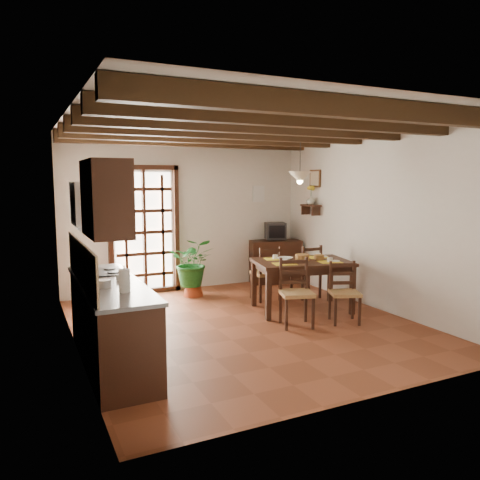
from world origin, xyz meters
TOP-DOWN VIEW (x-y plane):
  - ground_plane at (0.00, 0.00)m, footprint 5.00×5.00m
  - room_shell at (0.00, 0.00)m, footprint 4.52×5.02m
  - ceiling_beams at (0.00, 0.00)m, footprint 4.50×4.34m
  - french_door at (-0.80, 2.45)m, footprint 1.26×0.11m
  - kitchen_counter at (-1.96, -0.60)m, footprint 0.64×2.25m
  - upper_cabinet at (-2.08, -1.30)m, footprint 0.35×0.80m
  - range_hood at (-2.05, -0.05)m, footprint 0.38×0.60m
  - counter_items at (-1.95, -0.51)m, footprint 0.50×1.43m
  - dining_table at (1.12, 0.31)m, footprint 1.61×1.21m
  - chair_near_left at (0.61, -0.34)m, footprint 0.54×0.52m
  - chair_near_right at (1.32, -0.49)m, footprint 0.51×0.50m
  - chair_far_left at (0.93, 1.11)m, footprint 0.44×0.42m
  - chair_far_right at (1.63, 0.96)m, footprint 0.43×0.41m
  - table_setting at (1.12, 0.31)m, footprint 1.05×0.70m
  - table_bowl at (0.88, 0.41)m, footprint 0.28×0.28m
  - sideboard at (1.74, 2.23)m, footprint 1.07×0.67m
  - crt_tv at (1.74, 2.22)m, footprint 0.47×0.46m
  - fuse_box at (1.50, 2.48)m, footprint 0.25×0.03m
  - plant_pot at (-0.10, 1.88)m, footprint 0.35×0.35m
  - potted_plant at (-0.10, 1.88)m, footprint 2.50×2.36m
  - wall_shelf at (2.14, 1.60)m, footprint 0.20×0.42m
  - shelf_vase at (2.14, 1.60)m, footprint 0.15×0.15m
  - shelf_flowers at (2.14, 1.60)m, footprint 0.14×0.14m
  - framed_picture at (2.22, 1.60)m, footprint 0.03×0.32m
  - pendant_lamp at (1.12, 0.41)m, footprint 0.36×0.36m

SIDE VIEW (x-z plane):
  - ground_plane at x=0.00m, z-range 0.00..0.00m
  - plant_pot at x=-0.10m, z-range 0.00..0.22m
  - chair_near_right at x=1.32m, z-range -0.16..0.70m
  - chair_far_right at x=1.63m, z-range -0.17..0.75m
  - chair_far_left at x=0.93m, z-range -0.17..0.75m
  - chair_near_left at x=0.61m, z-range -0.18..0.76m
  - sideboard at x=1.74m, z-range 0.00..0.84m
  - kitchen_counter at x=-1.96m, z-range -0.22..1.16m
  - potted_plant at x=-0.10m, z-range -0.53..1.67m
  - dining_table at x=1.12m, z-range 0.29..1.08m
  - table_bowl at x=0.88m, z-range 0.78..0.84m
  - table_setting at x=1.12m, z-range 0.80..0.89m
  - counter_items at x=-1.95m, z-range 0.83..1.08m
  - crt_tv at x=1.74m, z-range 0.87..1.19m
  - french_door at x=-0.80m, z-range 0.02..2.34m
  - wall_shelf at x=2.14m, z-range 1.41..1.61m
  - shelf_vase at x=2.14m, z-range 1.57..1.73m
  - range_hood at x=-2.05m, z-range 1.46..2.00m
  - fuse_box at x=1.50m, z-range 1.59..1.91m
  - room_shell at x=0.00m, z-range 0.41..3.22m
  - upper_cabinet at x=-2.08m, z-range 1.50..2.20m
  - shelf_flowers at x=2.14m, z-range 1.68..2.04m
  - framed_picture at x=2.22m, z-range 1.89..2.21m
  - pendant_lamp at x=1.12m, z-range 1.66..2.50m
  - ceiling_beams at x=0.00m, z-range 2.59..2.79m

